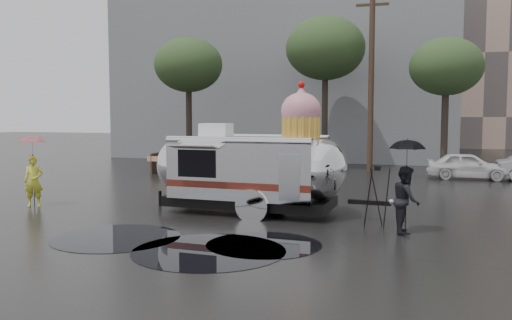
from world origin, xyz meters
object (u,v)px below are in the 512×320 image
(airstream_trailer, at_px, (252,166))
(tripod, at_px, (377,190))
(person_left, at_px, (34,181))
(person_right, at_px, (406,200))

(airstream_trailer, height_order, tripod, airstream_trailer)
(tripod, bearing_deg, person_left, -158.48)
(airstream_trailer, xyz_separation_m, tripod, (3.67, -0.96, -0.42))
(person_left, relative_size, person_right, 0.97)
(tripod, bearing_deg, airstream_trailer, -173.46)
(airstream_trailer, relative_size, person_left, 4.55)
(airstream_trailer, distance_m, person_left, 6.98)
(person_left, distance_m, person_right, 11.30)
(person_right, height_order, tripod, person_right)
(airstream_trailer, bearing_deg, tripod, -11.77)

